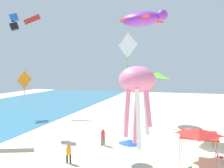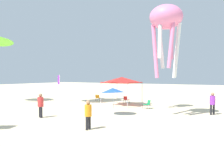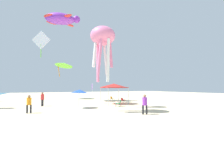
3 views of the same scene
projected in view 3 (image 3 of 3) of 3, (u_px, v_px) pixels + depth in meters
ground at (108, 103)px, 24.91m from camera, size 120.00×120.00×0.10m
canopy_tent at (114, 86)px, 22.71m from camera, size 3.48×3.36×3.01m
beach_umbrella at (79, 91)px, 17.99m from camera, size 1.99×1.98×2.31m
folding_chair_facing_ocean at (119, 103)px, 19.24m from camera, size 0.80×0.81×0.82m
folding_chair_near_cooler at (123, 100)px, 23.84m from camera, size 0.58×0.66×0.82m
folding_chair_left_of_tent at (112, 98)px, 27.39m from camera, size 0.64×0.72×0.82m
banner_flag at (92, 90)px, 30.12m from camera, size 0.36×0.06×3.27m
person_near_umbrella at (145, 103)px, 13.72m from camera, size 0.43×0.43×1.81m
person_by_tent at (29, 102)px, 14.38m from camera, size 0.41×0.46×1.73m
person_kite_handler at (42, 98)px, 19.85m from camera, size 0.46×0.43×1.82m
kite_octopus_pink at (103, 39)px, 15.21m from camera, size 2.49×2.49×5.53m
kite_turtle_purple at (61, 19)px, 27.26m from camera, size 6.03×6.48×2.52m
kite_delta_lime at (64, 64)px, 33.10m from camera, size 5.26×5.27×3.31m
kite_diamond_white at (41, 41)px, 30.65m from camera, size 1.90×3.40×5.47m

